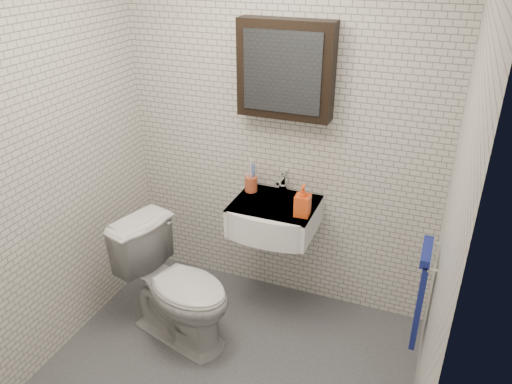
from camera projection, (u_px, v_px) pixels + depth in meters
ground at (223, 378)px, 3.06m from camera, size 2.20×2.00×0.01m
room_shell at (214, 159)px, 2.41m from camera, size 2.22×2.02×2.51m
washbasin at (273, 218)px, 3.32m from camera, size 0.55×0.50×0.20m
faucet at (283, 184)px, 3.41m from camera, size 0.06×0.20×0.15m
mirror_cabinet at (286, 70)px, 3.05m from camera, size 0.60×0.15×0.60m
towel_rail at (422, 290)px, 2.69m from camera, size 0.09×0.30×0.58m
toothbrush_cup at (251, 183)px, 3.44m from camera, size 0.11×0.11×0.24m
soap_bottle at (303, 200)px, 3.12m from camera, size 0.10×0.10×0.21m
toilet at (177, 286)px, 3.23m from camera, size 0.88×0.65×0.81m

